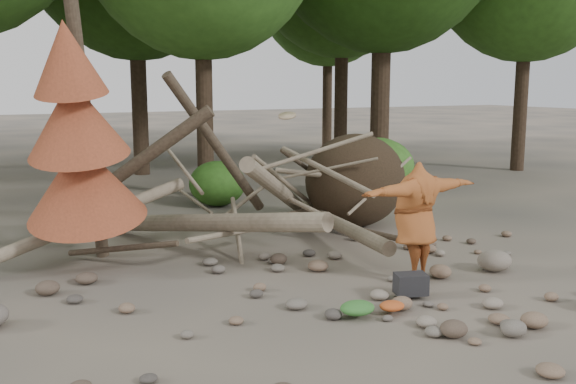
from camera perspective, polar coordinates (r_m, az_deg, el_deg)
name	(u,v)px	position (r m, az deg, el deg)	size (l,w,h in m)	color
ground	(363,307)	(8.96, 6.69, -10.13)	(120.00, 120.00, 0.00)	#514C44
deadfall_pile	(333,185)	(13.26, 4.03, 0.66)	(8.55, 5.24, 3.30)	#332619
dead_conifer	(79,142)	(10.55, -18.11, 4.23)	(2.06, 2.16, 4.35)	#4C3F30
bush_mid	(217,183)	(15.99, -6.30, 0.76)	(1.40, 1.40, 1.12)	#30631C
bush_right	(377,168)	(17.18, 7.89, 2.15)	(2.00, 2.00, 1.60)	#3C7624
frisbee_thrower	(416,220)	(9.93, 11.29, -2.44)	(3.18, 1.12, 2.55)	#9B4F23
backpack	(411,288)	(9.38, 10.85, -8.38)	(0.45, 0.30, 0.30)	black
cloth_green	(357,312)	(8.54, 6.18, -10.52)	(0.47, 0.39, 0.18)	#33702C
cloth_orange	(392,309)	(8.74, 9.22, -10.27)	(0.35, 0.29, 0.13)	#B34B1E
boulder_mid_right	(494,261)	(11.01, 17.88, -5.82)	(0.57, 0.51, 0.34)	gray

